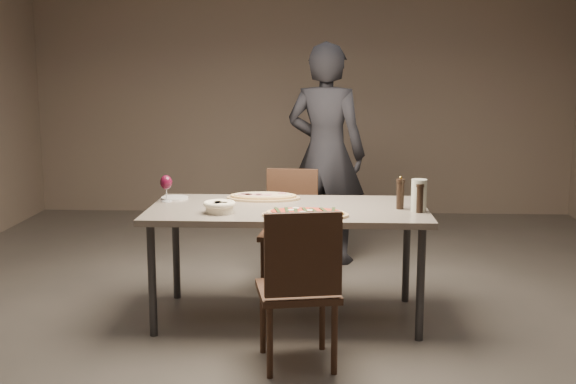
{
  "coord_description": "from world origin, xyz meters",
  "views": [
    {
      "loc": [
        0.21,
        -4.6,
        1.66
      ],
      "look_at": [
        0.0,
        0.0,
        0.85
      ],
      "focal_mm": 45.0,
      "sensor_mm": 36.0,
      "label": 1
    }
  ],
  "objects_px": {
    "carafe": "(419,195)",
    "chair_far": "(290,221)",
    "pepper_mill_left": "(420,198)",
    "chair_near": "(300,280)",
    "bread_basket": "(219,206)",
    "diner": "(326,154)",
    "zucchini_pizza": "(305,214)",
    "ham_pizza": "(263,197)",
    "dining_table": "(288,216)"
  },
  "relations": [
    {
      "from": "dining_table",
      "to": "ham_pizza",
      "type": "distance_m",
      "value": 0.34
    },
    {
      "from": "ham_pizza",
      "to": "chair_near",
      "type": "xyz_separation_m",
      "value": [
        0.29,
        -1.11,
        -0.26
      ]
    },
    {
      "from": "chair_near",
      "to": "carafe",
      "type": "bearing_deg",
      "value": 34.43
    },
    {
      "from": "pepper_mill_left",
      "to": "chair_near",
      "type": "distance_m",
      "value": 1.06
    },
    {
      "from": "dining_table",
      "to": "diner",
      "type": "xyz_separation_m",
      "value": [
        0.25,
        1.44,
        0.23
      ]
    },
    {
      "from": "chair_far",
      "to": "ham_pizza",
      "type": "bearing_deg",
      "value": 77.01
    },
    {
      "from": "bread_basket",
      "to": "diner",
      "type": "relative_size",
      "value": 0.11
    },
    {
      "from": "zucchini_pizza",
      "to": "carafe",
      "type": "bearing_deg",
      "value": 35.79
    },
    {
      "from": "ham_pizza",
      "to": "diner",
      "type": "xyz_separation_m",
      "value": [
        0.44,
        1.16,
        0.16
      ]
    },
    {
      "from": "dining_table",
      "to": "chair_far",
      "type": "distance_m",
      "value": 0.8
    },
    {
      "from": "dining_table",
      "to": "bread_basket",
      "type": "xyz_separation_m",
      "value": [
        -0.42,
        -0.2,
        0.1
      ]
    },
    {
      "from": "diner",
      "to": "carafe",
      "type": "bearing_deg",
      "value": 128.67
    },
    {
      "from": "carafe",
      "to": "bread_basket",
      "type": "bearing_deg",
      "value": -175.42
    },
    {
      "from": "dining_table",
      "to": "zucchini_pizza",
      "type": "bearing_deg",
      "value": -67.11
    },
    {
      "from": "chair_near",
      "to": "diner",
      "type": "bearing_deg",
      "value": 75.53
    },
    {
      "from": "pepper_mill_left",
      "to": "diner",
      "type": "distance_m",
      "value": 1.68
    },
    {
      "from": "zucchini_pizza",
      "to": "chair_far",
      "type": "distance_m",
      "value": 1.1
    },
    {
      "from": "chair_near",
      "to": "diner",
      "type": "xyz_separation_m",
      "value": [
        0.15,
        2.27,
        0.42
      ]
    },
    {
      "from": "ham_pizza",
      "to": "pepper_mill_left",
      "type": "relative_size",
      "value": 2.52
    },
    {
      "from": "pepper_mill_left",
      "to": "carafe",
      "type": "bearing_deg",
      "value": 90.0
    },
    {
      "from": "ham_pizza",
      "to": "dining_table",
      "type": "bearing_deg",
      "value": -40.53
    },
    {
      "from": "carafe",
      "to": "chair_far",
      "type": "distance_m",
      "value": 1.27
    },
    {
      "from": "chair_far",
      "to": "diner",
      "type": "xyz_separation_m",
      "value": [
        0.27,
        0.67,
        0.43
      ]
    },
    {
      "from": "bread_basket",
      "to": "chair_far",
      "type": "bearing_deg",
      "value": 67.52
    },
    {
      "from": "ham_pizza",
      "to": "diner",
      "type": "bearing_deg",
      "value": 85.46
    },
    {
      "from": "pepper_mill_left",
      "to": "chair_far",
      "type": "height_order",
      "value": "pepper_mill_left"
    },
    {
      "from": "dining_table",
      "to": "chair_far",
      "type": "xyz_separation_m",
      "value": [
        -0.02,
        0.77,
        -0.2
      ]
    },
    {
      "from": "pepper_mill_left",
      "to": "chair_near",
      "type": "height_order",
      "value": "pepper_mill_left"
    },
    {
      "from": "diner",
      "to": "zucchini_pizza",
      "type": "bearing_deg",
      "value": 103.65
    },
    {
      "from": "carafe",
      "to": "zucchini_pizza",
      "type": "bearing_deg",
      "value": -165.91
    },
    {
      "from": "dining_table",
      "to": "bread_basket",
      "type": "height_order",
      "value": "bread_basket"
    },
    {
      "from": "ham_pizza",
      "to": "chair_near",
      "type": "height_order",
      "value": "chair_near"
    },
    {
      "from": "diner",
      "to": "bread_basket",
      "type": "bearing_deg",
      "value": 85.83
    },
    {
      "from": "zucchini_pizza",
      "to": "bread_basket",
      "type": "height_order",
      "value": "bread_basket"
    },
    {
      "from": "pepper_mill_left",
      "to": "ham_pizza",
      "type": "bearing_deg",
      "value": 157.67
    },
    {
      "from": "bread_basket",
      "to": "pepper_mill_left",
      "type": "bearing_deg",
      "value": 2.95
    },
    {
      "from": "carafe",
      "to": "chair_near",
      "type": "relative_size",
      "value": 0.23
    },
    {
      "from": "dining_table",
      "to": "pepper_mill_left",
      "type": "xyz_separation_m",
      "value": [
        0.83,
        -0.14,
        0.15
      ]
    },
    {
      "from": "carafe",
      "to": "diner",
      "type": "height_order",
      "value": "diner"
    },
    {
      "from": "ham_pizza",
      "to": "carafe",
      "type": "distance_m",
      "value": 1.09
    },
    {
      "from": "pepper_mill_left",
      "to": "carafe",
      "type": "height_order",
      "value": "carafe"
    },
    {
      "from": "chair_near",
      "to": "dining_table",
      "type": "bearing_deg",
      "value": 86.36
    },
    {
      "from": "chair_far",
      "to": "chair_near",
      "type": "bearing_deg",
      "value": 100.01
    },
    {
      "from": "ham_pizza",
      "to": "chair_far",
      "type": "bearing_deg",
      "value": 87.4
    },
    {
      "from": "zucchini_pizza",
      "to": "carafe",
      "type": "xyz_separation_m",
      "value": [
        0.71,
        0.18,
        0.09
      ]
    },
    {
      "from": "ham_pizza",
      "to": "diner",
      "type": "height_order",
      "value": "diner"
    },
    {
      "from": "bread_basket",
      "to": "ham_pizza",
      "type": "bearing_deg",
      "value": 63.87
    },
    {
      "from": "chair_near",
      "to": "ham_pizza",
      "type": "bearing_deg",
      "value": 93.79
    },
    {
      "from": "ham_pizza",
      "to": "pepper_mill_left",
      "type": "xyz_separation_m",
      "value": [
        1.01,
        -0.42,
        0.08
      ]
    },
    {
      "from": "zucchini_pizza",
      "to": "chair_near",
      "type": "distance_m",
      "value": 0.61
    }
  ]
}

